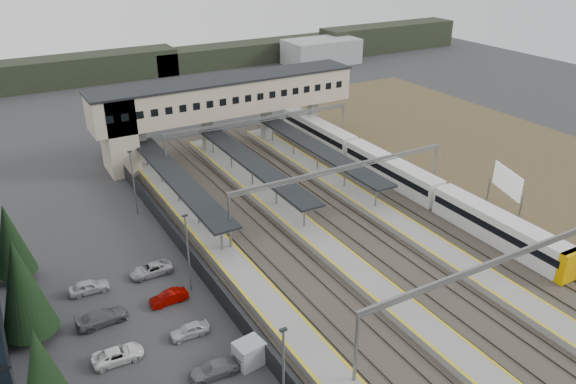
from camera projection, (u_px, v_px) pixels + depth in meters
ground at (318, 321)px, 49.23m from camera, size 220.00×220.00×0.00m
lampposts at (227, 301)px, 44.76m from camera, size 0.50×53.25×8.07m
fence at (227, 304)px, 49.81m from camera, size 0.08×90.00×2.00m
relay_cabin_far at (249, 353)px, 44.11m from camera, size 2.43×2.11×2.02m
rail_corridor at (369, 263)px, 57.20m from camera, size 34.00×90.00×0.92m
canopies at (252, 163)px, 71.83m from camera, size 23.10×30.00×3.28m
footbridge at (210, 102)px, 82.17m from camera, size 40.40×6.40×11.20m
gantries at (408, 215)px, 54.37m from camera, size 28.40×62.28×7.17m
train at (393, 172)px, 74.33m from camera, size 2.57×53.76×3.24m
billboard at (507, 183)px, 67.52m from camera, size 2.05×5.71×5.07m
treeline_far at (192, 60)px, 130.93m from camera, size 170.00×19.00×7.00m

